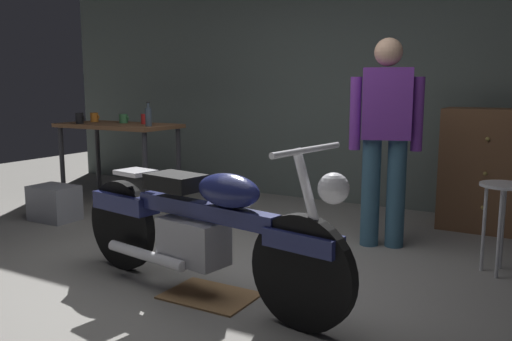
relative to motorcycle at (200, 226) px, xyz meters
name	(u,v)px	position (x,y,z in m)	size (l,w,h in m)	color
ground_plane	(198,277)	(-0.21, 0.25, -0.45)	(12.00, 12.00, 0.00)	gray
back_wall	(347,62)	(-0.21, 3.05, 1.10)	(8.00, 0.12, 3.10)	#56605B
workbench	(119,134)	(-2.19, 1.58, 0.34)	(1.30, 0.64, 0.90)	brown
motorcycle	(200,226)	(0.00, 0.00, 0.00)	(2.17, 0.68, 1.00)	black
person_standing	(385,133)	(0.67, 1.60, 0.48)	(0.55, 0.33, 1.67)	#375E76
shop_stool	(503,204)	(1.58, 1.36, 0.05)	(0.32, 0.32, 0.64)	#B2B2B7
wooden_dresser	(488,170)	(1.35, 2.55, 0.10)	(0.80, 0.47, 1.10)	brown
drip_tray	(210,296)	(0.06, 0.01, -0.44)	(0.56, 0.40, 0.01)	olive
storage_bin	(54,203)	(-2.34, 0.83, -0.28)	(0.44, 0.32, 0.34)	gray
mug_black_matte	(80,118)	(-2.54, 1.38, 0.51)	(0.12, 0.08, 0.11)	black
mug_orange_travel	(94,117)	(-2.62, 1.66, 0.50)	(0.12, 0.09, 0.10)	orange
mug_red_diner	(145,119)	(-1.92, 1.69, 0.50)	(0.11, 0.08, 0.10)	red
mug_green_speckled	(124,119)	(-2.21, 1.68, 0.50)	(0.12, 0.09, 0.10)	#3D7F4C
bottle	(148,116)	(-1.68, 1.48, 0.55)	(0.06, 0.06, 0.24)	#3F4C59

